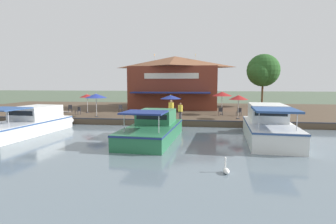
{
  "coord_description": "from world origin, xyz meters",
  "views": [
    {
      "loc": [
        23.81,
        5.14,
        4.08
      ],
      "look_at": [
        -1.0,
        1.76,
        1.3
      ],
      "focal_mm": 28.0,
      "sensor_mm": 36.0,
      "label": 1
    }
  ],
  "objects_px": {
    "patio_umbrella_near_quay_edge": "(87,96)",
    "cafe_chair_back_row_seat": "(221,111)",
    "motorboat_fourth_along": "(33,122)",
    "patio_umbrella_back_row": "(222,94)",
    "patio_umbrella_by_entrance": "(171,97)",
    "swan": "(226,170)",
    "cafe_chair_beside_entrance": "(78,110)",
    "cafe_chair_far_corner_seat": "(239,111)",
    "cafe_chair_under_first_umbrella": "(157,112)",
    "waterfront_restaurant": "(175,82)",
    "cafe_chair_mid_patio": "(70,108)",
    "person_mid_patio": "(180,109)",
    "person_near_entrance": "(171,107)",
    "cafe_chair_facing_river": "(121,108)",
    "motorboat_nearest_quay": "(155,128)",
    "tree_behind_restaurant": "(178,77)",
    "patio_umbrella_mid_patio_left": "(239,97)",
    "tree_upstream_bank": "(262,71)",
    "mooring_post": "(151,115)",
    "patio_umbrella_far_corner": "(96,96)",
    "motorboat_distant_upstream": "(267,126)"
  },
  "relations": [
    {
      "from": "patio_umbrella_near_quay_edge",
      "to": "cafe_chair_back_row_seat",
      "type": "xyz_separation_m",
      "value": [
        0.54,
        15.37,
        -1.51
      ]
    },
    {
      "from": "cafe_chair_back_row_seat",
      "to": "motorboat_fourth_along",
      "type": "bearing_deg",
      "value": -60.18
    },
    {
      "from": "patio_umbrella_back_row",
      "to": "patio_umbrella_by_entrance",
      "type": "bearing_deg",
      "value": -76.37
    },
    {
      "from": "patio_umbrella_back_row",
      "to": "swan",
      "type": "relative_size",
      "value": 3.72
    },
    {
      "from": "patio_umbrella_back_row",
      "to": "swan",
      "type": "distance_m",
      "value": 18.19
    },
    {
      "from": "cafe_chair_beside_entrance",
      "to": "cafe_chair_far_corner_seat",
      "type": "height_order",
      "value": "same"
    },
    {
      "from": "cafe_chair_under_first_umbrella",
      "to": "patio_umbrella_near_quay_edge",
      "type": "bearing_deg",
      "value": -106.28
    },
    {
      "from": "waterfront_restaurant",
      "to": "cafe_chair_mid_patio",
      "type": "height_order",
      "value": "waterfront_restaurant"
    },
    {
      "from": "patio_umbrella_by_entrance",
      "to": "person_mid_patio",
      "type": "height_order",
      "value": "patio_umbrella_by_entrance"
    },
    {
      "from": "cafe_chair_back_row_seat",
      "to": "cafe_chair_under_first_umbrella",
      "type": "bearing_deg",
      "value": -73.19
    },
    {
      "from": "cafe_chair_under_first_umbrella",
      "to": "patio_umbrella_by_entrance",
      "type": "bearing_deg",
      "value": 141.55
    },
    {
      "from": "patio_umbrella_back_row",
      "to": "person_near_entrance",
      "type": "bearing_deg",
      "value": -49.96
    },
    {
      "from": "waterfront_restaurant",
      "to": "cafe_chair_facing_river",
      "type": "height_order",
      "value": "waterfront_restaurant"
    },
    {
      "from": "motorboat_nearest_quay",
      "to": "tree_behind_restaurant",
      "type": "bearing_deg",
      "value": -178.35
    },
    {
      "from": "cafe_chair_mid_patio",
      "to": "patio_umbrella_mid_patio_left",
      "type": "bearing_deg",
      "value": 79.75
    },
    {
      "from": "motorboat_fourth_along",
      "to": "swan",
      "type": "bearing_deg",
      "value": 61.57
    },
    {
      "from": "tree_upstream_bank",
      "to": "person_near_entrance",
      "type": "bearing_deg",
      "value": -37.21
    },
    {
      "from": "cafe_chair_mid_patio",
      "to": "mooring_post",
      "type": "distance_m",
      "value": 12.27
    },
    {
      "from": "cafe_chair_under_first_umbrella",
      "to": "tree_upstream_bank",
      "type": "xyz_separation_m",
      "value": [
        -13.93,
        13.31,
        4.74
      ]
    },
    {
      "from": "waterfront_restaurant",
      "to": "person_mid_patio",
      "type": "height_order",
      "value": "waterfront_restaurant"
    },
    {
      "from": "waterfront_restaurant",
      "to": "patio_umbrella_near_quay_edge",
      "type": "xyz_separation_m",
      "value": [
        7.96,
        -9.46,
        -1.67
      ]
    },
    {
      "from": "patio_umbrella_far_corner",
      "to": "cafe_chair_mid_patio",
      "type": "xyz_separation_m",
      "value": [
        -3.82,
        -4.96,
        -1.69
      ]
    },
    {
      "from": "motorboat_distant_upstream",
      "to": "cafe_chair_under_first_umbrella",
      "type": "bearing_deg",
      "value": -126.89
    },
    {
      "from": "patio_umbrella_far_corner",
      "to": "person_mid_patio",
      "type": "height_order",
      "value": "patio_umbrella_far_corner"
    },
    {
      "from": "patio_umbrella_mid_patio_left",
      "to": "tree_upstream_bank",
      "type": "bearing_deg",
      "value": 160.35
    },
    {
      "from": "motorboat_nearest_quay",
      "to": "patio_umbrella_by_entrance",
      "type": "bearing_deg",
      "value": -179.78
    },
    {
      "from": "motorboat_nearest_quay",
      "to": "patio_umbrella_near_quay_edge",
      "type": "bearing_deg",
      "value": -136.0
    },
    {
      "from": "cafe_chair_mid_patio",
      "to": "person_mid_patio",
      "type": "relative_size",
      "value": 0.53
    },
    {
      "from": "cafe_chair_under_first_umbrella",
      "to": "cafe_chair_back_row_seat",
      "type": "xyz_separation_m",
      "value": [
        -2.01,
        6.64,
        0.0
      ]
    },
    {
      "from": "motorboat_nearest_quay",
      "to": "motorboat_fourth_along",
      "type": "relative_size",
      "value": 0.96
    },
    {
      "from": "patio_umbrella_by_entrance",
      "to": "patio_umbrella_mid_patio_left",
      "type": "distance_m",
      "value": 7.21
    },
    {
      "from": "patio_umbrella_back_row",
      "to": "swan",
      "type": "xyz_separation_m",
      "value": [
        17.96,
        -0.98,
        -2.66
      ]
    },
    {
      "from": "patio_umbrella_mid_patio_left",
      "to": "cafe_chair_under_first_umbrella",
      "type": "relative_size",
      "value": 2.78
    },
    {
      "from": "cafe_chair_beside_entrance",
      "to": "mooring_post",
      "type": "height_order",
      "value": "mooring_post"
    },
    {
      "from": "patio_umbrella_near_quay_edge",
      "to": "cafe_chair_beside_entrance",
      "type": "bearing_deg",
      "value": -4.0
    },
    {
      "from": "motorboat_distant_upstream",
      "to": "cafe_chair_far_corner_seat",
      "type": "bearing_deg",
      "value": -174.6
    },
    {
      "from": "cafe_chair_under_first_umbrella",
      "to": "cafe_chair_mid_patio",
      "type": "bearing_deg",
      "value": -105.02
    },
    {
      "from": "motorboat_fourth_along",
      "to": "mooring_post",
      "type": "height_order",
      "value": "motorboat_fourth_along"
    },
    {
      "from": "patio_umbrella_mid_patio_left",
      "to": "cafe_chair_facing_river",
      "type": "relative_size",
      "value": 2.78
    },
    {
      "from": "motorboat_nearest_quay",
      "to": "cafe_chair_far_corner_seat",
      "type": "bearing_deg",
      "value": 143.04
    },
    {
      "from": "patio_umbrella_by_entrance",
      "to": "cafe_chair_back_row_seat",
      "type": "bearing_deg",
      "value": 94.5
    },
    {
      "from": "motorboat_distant_upstream",
      "to": "cafe_chair_facing_river",
      "type": "bearing_deg",
      "value": -126.62
    },
    {
      "from": "cafe_chair_under_first_umbrella",
      "to": "cafe_chair_facing_river",
      "type": "distance_m",
      "value": 6.28
    },
    {
      "from": "cafe_chair_far_corner_seat",
      "to": "person_mid_patio",
      "type": "bearing_deg",
      "value": -58.59
    },
    {
      "from": "person_mid_patio",
      "to": "cafe_chair_under_first_umbrella",
      "type": "bearing_deg",
      "value": -124.53
    },
    {
      "from": "patio_umbrella_mid_patio_left",
      "to": "waterfront_restaurant",
      "type": "bearing_deg",
      "value": -146.0
    },
    {
      "from": "motorboat_fourth_along",
      "to": "cafe_chair_facing_river",
      "type": "bearing_deg",
      "value": 159.62
    },
    {
      "from": "cafe_chair_mid_patio",
      "to": "motorboat_distant_upstream",
      "type": "distance_m",
      "value": 22.86
    },
    {
      "from": "waterfront_restaurant",
      "to": "person_mid_patio",
      "type": "xyz_separation_m",
      "value": [
        12.32,
        1.89,
        -2.67
      ]
    },
    {
      "from": "cafe_chair_under_first_umbrella",
      "to": "cafe_chair_far_corner_seat",
      "type": "bearing_deg",
      "value": 102.01
    }
  ]
}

